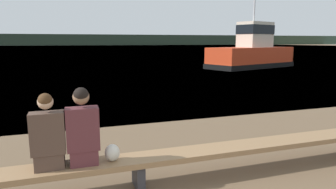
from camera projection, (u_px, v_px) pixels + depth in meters
name	position (u px, v px, depth m)	size (l,w,h in m)	color
water_surface	(71.00, 46.00, 119.80)	(240.00, 240.00, 0.00)	teal
far_shoreline	(70.00, 40.00, 153.92)	(600.00, 12.00, 5.50)	#2D3D2D
bench_main	(138.00, 162.00, 4.41)	(8.90, 0.49, 0.47)	#8E6B47
person_left	(48.00, 137.00, 3.96)	(0.43, 0.41, 1.03)	#4C382D
person_right	(83.00, 132.00, 4.09)	(0.43, 0.42, 1.09)	#56282D
shopping_bag	(112.00, 153.00, 4.26)	(0.21, 0.20, 0.24)	beige
tugboat_red	(252.00, 53.00, 24.62)	(8.56, 5.32, 6.80)	red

